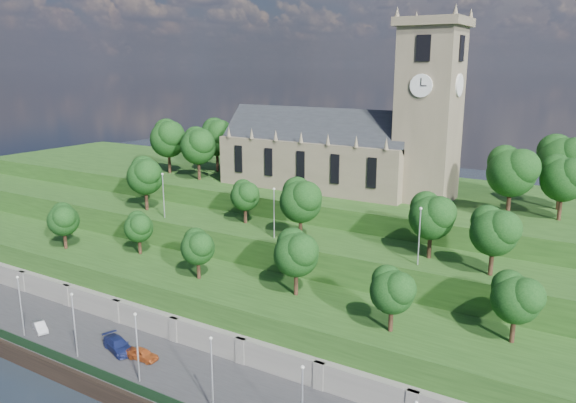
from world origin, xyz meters
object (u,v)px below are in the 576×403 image
Objects in this scene: car_right at (118,345)px; church at (346,144)px; car_left at (142,354)px; car_middle at (40,327)px.

church is at bearing 4.78° from car_right.
church is 9.81× the size of car_left.
car_left is (-5.86, -40.07, -19.85)m from church.
car_left is 0.75× the size of car_right.
car_left is at bearing -71.32° from car_right.
church reaches higher than car_middle.
car_middle is 0.68× the size of car_right.
car_left is 3.86m from car_right.
car_middle is at bearing 116.04° from car_right.
church is 45.10m from car_left.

